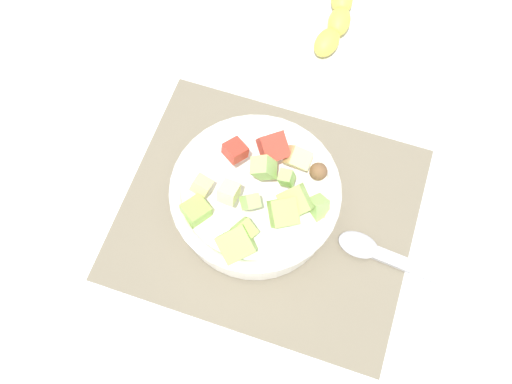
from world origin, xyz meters
name	(u,v)px	position (x,y,z in m)	size (l,w,h in m)	color
ground_plane	(268,213)	(0.00, 0.00, 0.00)	(2.40, 2.40, 0.00)	silver
placemat	(268,212)	(0.00, 0.00, 0.00)	(0.40, 0.34, 0.01)	#756B56
salad_bowl	(256,195)	(-0.02, 0.00, 0.05)	(0.23, 0.23, 0.12)	white
serving_spoon	(385,256)	(0.17, -0.01, 0.01)	(0.20, 0.04, 0.01)	#B7B7BC
banana_whole	(337,21)	(0.00, 0.35, 0.02)	(0.05, 0.15, 0.04)	yellow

